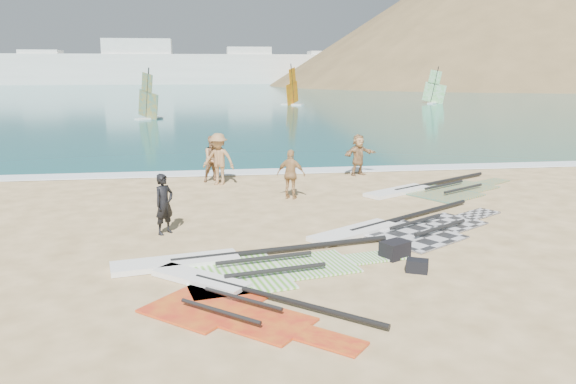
{
  "coord_description": "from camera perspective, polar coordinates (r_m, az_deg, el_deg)",
  "views": [
    {
      "loc": [
        -1.89,
        -10.12,
        4.13
      ],
      "look_at": [
        0.13,
        4.0,
        1.0
      ],
      "focal_mm": 35.0,
      "sensor_mm": 36.0,
      "label": 1
    }
  ],
  "objects": [
    {
      "name": "ground",
      "position": [
        11.09,
        2.29,
        -9.5
      ],
      "size": [
        300.0,
        300.0,
        0.0
      ],
      "primitive_type": "plane",
      "color": "#E4BF85",
      "rests_on": "ground"
    },
    {
      "name": "sea",
      "position": [
        142.19,
        -7.5,
        10.63
      ],
      "size": [
        300.0,
        240.0,
        0.06
      ],
      "primitive_type": "cube",
      "color": "#0B514D",
      "rests_on": "ground"
    },
    {
      "name": "surf_line",
      "position": [
        22.87,
        -3.27,
        1.96
      ],
      "size": [
        300.0,
        1.2,
        0.04
      ],
      "primitive_type": "cube",
      "color": "white",
      "rests_on": "ground"
    },
    {
      "name": "far_town",
      "position": [
        160.72,
        -13.38,
        12.2
      ],
      "size": [
        160.0,
        8.0,
        12.0
      ],
      "color": "white",
      "rests_on": "ground"
    },
    {
      "name": "headland_main",
      "position": [
        164.92,
        24.04,
        9.91
      ],
      "size": [
        143.0,
        143.0,
        45.0
      ],
      "primitive_type": "cone",
      "color": "olive",
      "rests_on": "ground"
    },
    {
      "name": "rig_grey",
      "position": [
        15.05,
        11.44,
        -3.61
      ],
      "size": [
        6.12,
        4.47,
        0.2
      ],
      "rotation": [
        0.0,
        0.0,
        0.56
      ],
      "color": "black",
      "rests_on": "ground"
    },
    {
      "name": "rig_green",
      "position": [
        12.13,
        -4.81,
        -7.32
      ],
      "size": [
        6.53,
        3.16,
        0.21
      ],
      "rotation": [
        0.0,
        0.0,
        0.2
      ],
      "color": "#59B526",
      "rests_on": "ground"
    },
    {
      "name": "rig_orange",
      "position": [
        20.08,
        14.54,
        0.26
      ],
      "size": [
        6.19,
        4.41,
        0.2
      ],
      "rotation": [
        0.0,
        0.0,
        0.54
      ],
      "color": "orange",
      "rests_on": "ground"
    },
    {
      "name": "rig_red",
      "position": [
        10.47,
        -6.31,
        -10.66
      ],
      "size": [
        4.16,
        4.3,
        0.2
      ],
      "rotation": [
        0.0,
        0.0,
        -0.72
      ],
      "color": "red",
      "rests_on": "ground"
    },
    {
      "name": "gear_bag_near",
      "position": [
        12.8,
        10.8,
        -5.77
      ],
      "size": [
        0.73,
        0.67,
        0.38
      ],
      "primitive_type": "cube",
      "rotation": [
        0.0,
        0.0,
        0.49
      ],
      "color": "black",
      "rests_on": "ground"
    },
    {
      "name": "gear_bag_far",
      "position": [
        12.06,
        12.99,
        -7.32
      ],
      "size": [
        0.53,
        0.47,
        0.27
      ],
      "primitive_type": "cube",
      "rotation": [
        0.0,
        0.0,
        -0.44
      ],
      "color": "black",
      "rests_on": "ground"
    },
    {
      "name": "person_wetsuit",
      "position": [
        14.58,
        -12.47,
        -1.2
      ],
      "size": [
        0.66,
        0.67,
        1.56
      ],
      "primitive_type": "imported",
      "rotation": [
        0.0,
        0.0,
        0.81
      ],
      "color": "black",
      "rests_on": "ground"
    },
    {
      "name": "beachgoer_left",
      "position": [
        21.11,
        -7.55,
        3.36
      ],
      "size": [
        1.0,
        0.88,
        1.72
      ],
      "primitive_type": "imported",
      "rotation": [
        0.0,
        0.0,
        0.32
      ],
      "color": "#9E734D",
      "rests_on": "ground"
    },
    {
      "name": "beachgoer_mid",
      "position": [
        20.53,
        -7.06,
        3.34
      ],
      "size": [
        1.4,
        1.17,
        1.88
      ],
      "primitive_type": "imported",
      "rotation": [
        0.0,
        0.0,
        -0.47
      ],
      "color": "#9C7248",
      "rests_on": "ground"
    },
    {
      "name": "beachgoer_back",
      "position": [
        18.12,
        0.32,
        1.81
      ],
      "size": [
        1.02,
        0.76,
        1.61
      ],
      "primitive_type": "imported",
      "rotation": [
        0.0,
        0.0,
        2.7
      ],
      "color": "tan",
      "rests_on": "ground"
    },
    {
      "name": "beachgoer_right",
      "position": [
        22.37,
        7.16,
        3.77
      ],
      "size": [
        1.58,
        1.06,
        1.64
      ],
      "primitive_type": "imported",
      "rotation": [
        0.0,
        0.0,
        0.42
      ],
      "color": "#AA8052",
      "rests_on": "ground"
    },
    {
      "name": "windsurfer_left",
      "position": [
        48.16,
        -14.02,
        8.61
      ],
      "size": [
        2.23,
        2.22,
        4.29
      ],
      "rotation": [
        0.0,
        0.0,
        0.71
      ],
      "color": "white",
      "rests_on": "ground"
    },
    {
      "name": "windsurfer_centre",
      "position": [
        65.58,
        0.44,
        9.97
      ],
      "size": [
        2.59,
        2.68,
        4.78
      ],
      "rotation": [
        0.0,
        0.0,
        -0.6
      ],
      "color": "white",
      "rests_on": "ground"
    },
    {
      "name": "windsurfer_right",
      "position": [
        70.94,
        14.63,
        9.71
      ],
      "size": [
        2.23,
        2.28,
        4.48
      ],
      "rotation": [
        0.0,
        0.0,
        0.82
      ],
      "color": "white",
      "rests_on": "ground"
    }
  ]
}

